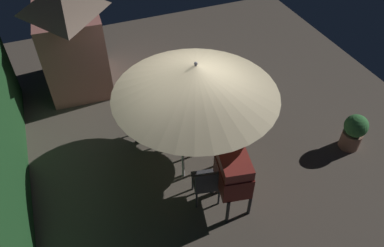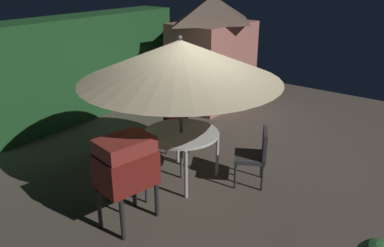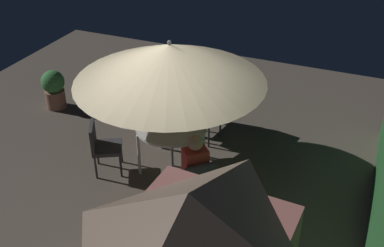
{
  "view_description": "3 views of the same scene",
  "coord_description": "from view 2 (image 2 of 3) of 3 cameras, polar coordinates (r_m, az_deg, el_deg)",
  "views": [
    {
      "loc": [
        -5.19,
        1.77,
        5.59
      ],
      "look_at": [
        -0.62,
        -0.02,
        0.98
      ],
      "focal_mm": 34.3,
      "sensor_mm": 36.0,
      "label": 1
    },
    {
      "loc": [
        -4.79,
        -3.52,
        3.13
      ],
      "look_at": [
        -0.59,
        -0.35,
        1.0
      ],
      "focal_mm": 36.27,
      "sensor_mm": 36.0,
      "label": 2
    },
    {
      "loc": [
        5.16,
        2.64,
        4.72
      ],
      "look_at": [
        -0.5,
        0.27,
        0.96
      ],
      "focal_mm": 43.4,
      "sensor_mm": 36.0,
      "label": 3
    }
  ],
  "objects": [
    {
      "name": "chair_far_side",
      "position": [
        5.45,
        -10.61,
        -6.98
      ],
      "size": [
        0.55,
        0.54,
        0.9
      ],
      "color": "#38383D",
      "rests_on": "ground"
    },
    {
      "name": "patio_umbrella",
      "position": [
        5.56,
        -1.73,
        9.22
      ],
      "size": [
        2.94,
        2.94,
        2.25
      ],
      "color": "#4C4C51",
      "rests_on": "ground"
    },
    {
      "name": "ground_plane",
      "position": [
        6.71,
        0.68,
        -5.79
      ],
      "size": [
        11.0,
        11.0,
        0.0
      ],
      "primitive_type": "plane",
      "color": "brown"
    },
    {
      "name": "patio_table",
      "position": [
        5.93,
        -1.6,
        -1.91
      ],
      "size": [
        1.15,
        1.15,
        0.79
      ],
      "color": "white",
      "rests_on": "ground"
    },
    {
      "name": "chair_toward_hedge",
      "position": [
        5.95,
        9.32,
        -4.3
      ],
      "size": [
        0.63,
        0.63,
        0.9
      ],
      "color": "#38383D",
      "rests_on": "ground"
    },
    {
      "name": "chair_near_shed",
      "position": [
        7.08,
        -2.34,
        0.38
      ],
      "size": [
        0.65,
        0.65,
        0.9
      ],
      "color": "#38383D",
      "rests_on": "ground"
    },
    {
      "name": "bbq_grill",
      "position": [
        4.93,
        -9.69,
        -5.92
      ],
      "size": [
        0.78,
        0.62,
        1.2
      ],
      "color": "maroon",
      "rests_on": "ground"
    },
    {
      "name": "hedge_backdrop",
      "position": [
        8.73,
        -18.26,
        7.41
      ],
      "size": [
        5.95,
        0.88,
        2.19
      ],
      "color": "#1E4C23",
      "rests_on": "ground"
    },
    {
      "name": "person_in_red",
      "position": [
        6.91,
        -2.33,
        2.14
      ],
      "size": [
        0.41,
        0.41,
        1.26
      ],
      "color": "#CC3D33",
      "rests_on": "ground"
    },
    {
      "name": "garden_shed",
      "position": [
        9.33,
        2.93,
        10.65
      ],
      "size": [
        2.04,
        1.58,
        2.55
      ],
      "color": "#B26B60",
      "rests_on": "ground"
    }
  ]
}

